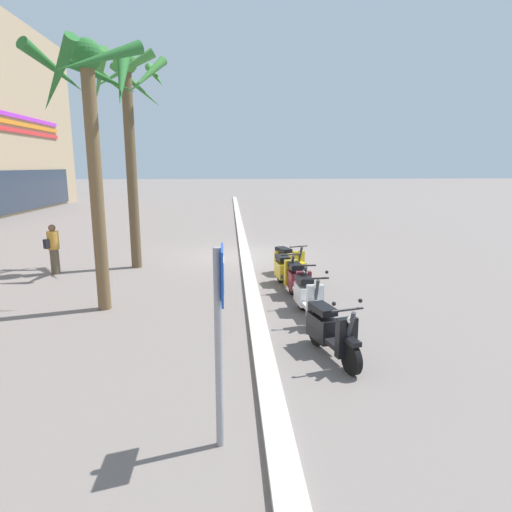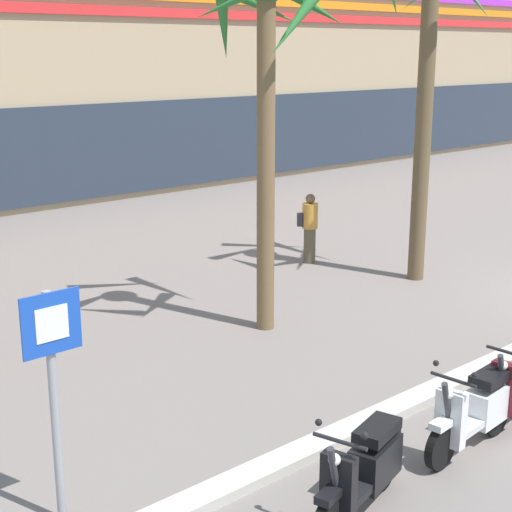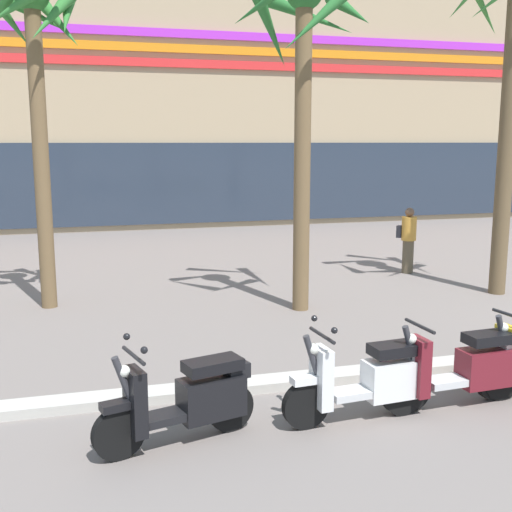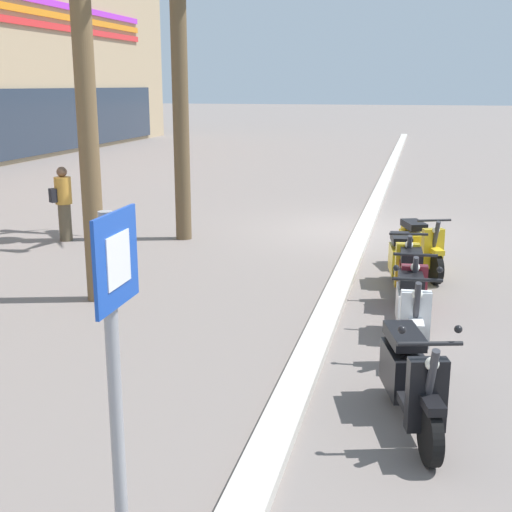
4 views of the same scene
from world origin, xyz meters
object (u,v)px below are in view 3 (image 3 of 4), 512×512
(scooter_black_gap_after_mid, at_px, (189,400))
(pedestrian_by_palm_tree, at_px, (408,239))
(palm_tree_mid_walkway, at_px, (304,57))
(palm_tree_near_sign, at_px, (36,54))
(scooter_maroon_mid_front, at_px, (466,368))
(scooter_white_last_in_row, at_px, (371,379))

(scooter_black_gap_after_mid, relative_size, pedestrian_by_palm_tree, 1.11)
(palm_tree_mid_walkway, bearing_deg, palm_tree_near_sign, 162.65)
(palm_tree_mid_walkway, bearing_deg, scooter_maroon_mid_front, -84.91)
(scooter_maroon_mid_front, distance_m, palm_tree_near_sign, 8.73)
(pedestrian_by_palm_tree, bearing_deg, palm_tree_near_sign, -172.39)
(scooter_white_last_in_row, bearing_deg, palm_tree_near_sign, 121.22)
(palm_tree_mid_walkway, xyz_separation_m, pedestrian_by_palm_tree, (3.50, 2.45, -3.66))
(scooter_maroon_mid_front, bearing_deg, scooter_black_gap_after_mid, -179.09)
(palm_tree_near_sign, xyz_separation_m, pedestrian_by_palm_tree, (7.95, 1.06, -3.73))
(scooter_white_last_in_row, bearing_deg, scooter_black_gap_after_mid, -179.26)
(scooter_white_last_in_row, xyz_separation_m, pedestrian_by_palm_tree, (4.30, 7.08, 0.36))
(scooter_maroon_mid_front, height_order, pedestrian_by_palm_tree, pedestrian_by_palm_tree)
(scooter_black_gap_after_mid, distance_m, palm_tree_mid_walkway, 6.77)
(palm_tree_near_sign, bearing_deg, pedestrian_by_palm_tree, 7.61)
(scooter_black_gap_after_mid, bearing_deg, scooter_white_last_in_row, 0.74)
(palm_tree_near_sign, bearing_deg, scooter_black_gap_after_mid, -75.15)
(scooter_black_gap_after_mid, bearing_deg, scooter_maroon_mid_front, 0.91)
(palm_tree_mid_walkway, distance_m, palm_tree_near_sign, 4.66)
(scooter_maroon_mid_front, relative_size, palm_tree_mid_walkway, 0.32)
(scooter_white_last_in_row, distance_m, scooter_maroon_mid_front, 1.21)
(scooter_black_gap_after_mid, distance_m, scooter_white_last_in_row, 2.04)
(scooter_black_gap_after_mid, bearing_deg, pedestrian_by_palm_tree, 48.24)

